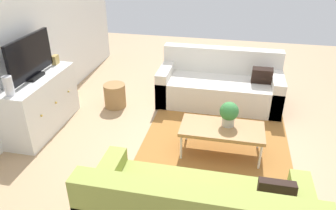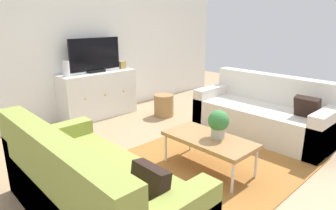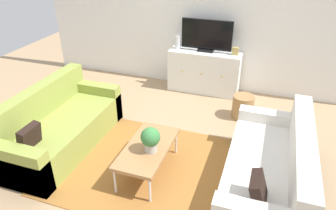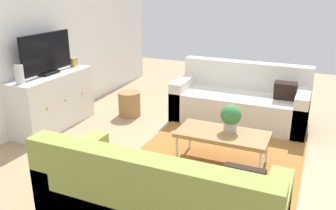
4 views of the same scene
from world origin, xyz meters
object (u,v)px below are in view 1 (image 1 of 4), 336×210
object	(u,v)px
couch_right_side	(220,85)
coffee_table	(222,130)
potted_plant	(229,113)
flat_screen_tv	(30,58)
wicker_basket	(115,96)
tv_console	(41,104)
mantel_clock	(55,60)
glass_vase	(9,86)

from	to	relation	value
couch_right_side	coffee_table	bearing A→B (deg)	-175.20
potted_plant	flat_screen_tv	size ratio (longest dim) A/B	0.34
flat_screen_tv	wicker_basket	world-z (taller)	flat_screen_tv
coffee_table	wicker_basket	bearing A→B (deg)	61.75
tv_console	mantel_clock	world-z (taller)	mantel_clock
coffee_table	flat_screen_tv	distance (m)	2.61
couch_right_side	flat_screen_tv	world-z (taller)	flat_screen_tv
flat_screen_tv	mantel_clock	world-z (taller)	flat_screen_tv
tv_console	wicker_basket	world-z (taller)	tv_console
couch_right_side	wicker_basket	bearing A→B (deg)	108.11
potted_plant	mantel_clock	xyz separation A→B (m)	(0.57, 2.56, 0.28)
tv_console	couch_right_side	bearing A→B (deg)	-60.32
couch_right_side	tv_console	size ratio (longest dim) A/B	1.48
tv_console	glass_vase	world-z (taller)	glass_vase
coffee_table	glass_vase	world-z (taller)	glass_vase
couch_right_side	glass_vase	distance (m)	3.09
glass_vase	tv_console	bearing A→B (deg)	-0.00
potted_plant	glass_vase	size ratio (longest dim) A/B	1.31
potted_plant	tv_console	size ratio (longest dim) A/B	0.24
couch_right_side	glass_vase	size ratio (longest dim) A/B	8.04
glass_vase	mantel_clock	size ratio (longest dim) A/B	1.83
couch_right_side	glass_vase	xyz separation A→B (m)	(-1.88, 2.37, 0.61)
couch_right_side	mantel_clock	distance (m)	2.57
mantel_clock	wicker_basket	xyz separation A→B (m)	(0.30, -0.76, -0.65)
mantel_clock	wicker_basket	bearing A→B (deg)	-68.62
coffee_table	flat_screen_tv	bearing A→B (deg)	87.52
wicker_basket	coffee_table	bearing A→B (deg)	-118.25
couch_right_side	wicker_basket	xyz separation A→B (m)	(-0.53, 1.62, -0.09)
potted_plant	mantel_clock	distance (m)	2.64
tv_console	potted_plant	bearing A→B (deg)	-90.89
mantel_clock	couch_right_side	bearing A→B (deg)	-70.83
flat_screen_tv	tv_console	bearing A→B (deg)	-90.00
couch_right_side	mantel_clock	xyz separation A→B (m)	(-0.83, 2.37, 0.56)
flat_screen_tv	wicker_basket	size ratio (longest dim) A/B	2.38
glass_vase	wicker_basket	xyz separation A→B (m)	(1.35, -0.76, -0.70)
couch_right_side	glass_vase	world-z (taller)	glass_vase
potted_plant	tv_console	xyz separation A→B (m)	(0.04, 2.56, -0.17)
couch_right_side	wicker_basket	world-z (taller)	couch_right_side
coffee_table	mantel_clock	xyz separation A→B (m)	(0.64, 2.50, 0.48)
coffee_table	mantel_clock	distance (m)	2.62
couch_right_side	flat_screen_tv	xyz separation A→B (m)	(-1.35, 2.39, 0.77)
flat_screen_tv	mantel_clock	distance (m)	0.57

